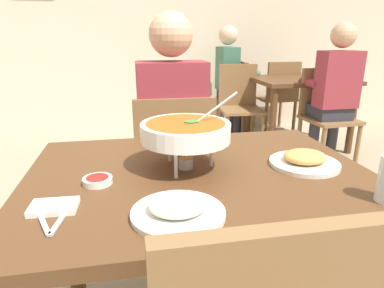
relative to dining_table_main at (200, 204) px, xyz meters
The scene contains 18 objects.
cafe_rear_partition 3.44m from the dining_table_main, 90.00° to the left, with size 10.00×0.10×3.00m, color beige.
dining_table_main is the anchor object (origin of this frame).
chair_diner_main 0.73m from the dining_table_main, 90.00° to the left, with size 0.44×0.44×0.90m.
diner_main 0.76m from the dining_table_main, 90.00° to the left, with size 0.40×0.45×1.31m.
curry_bowl 0.26m from the dining_table_main, 135.64° to the left, with size 0.33×0.30×0.26m.
rice_plate 0.33m from the dining_table_main, 112.91° to the right, with size 0.24×0.24×0.06m.
appetizer_plate 0.40m from the dining_table_main, ahead, with size 0.24×0.24×0.06m.
sauce_dish 0.36m from the dining_table_main, behind, with size 0.09×0.09×0.02m.
napkin_folded 0.48m from the dining_table_main, 157.30° to the right, with size 0.12×0.08×0.02m, color white.
fork_utensil 0.52m from the dining_table_main, 152.95° to the right, with size 0.01×0.17×0.01m, color silver.
spoon_utensil 0.48m from the dining_table_main, 150.12° to the right, with size 0.01×0.17×0.01m, color silver.
dining_table_far 2.83m from the dining_table_main, 55.62° to the left, with size 1.00×0.80×0.76m.
chair_bg_left 3.09m from the dining_table_main, 70.38° to the left, with size 0.49×0.49×0.90m.
chair_bg_middle 2.49m from the dining_table_main, 48.95° to the left, with size 0.47×0.47×0.90m.
chair_bg_right 2.64m from the dining_table_main, 68.59° to the left, with size 0.47×0.47×0.90m.
chair_bg_corner 3.29m from the dining_table_main, 60.72° to the left, with size 0.45×0.45×0.90m.
patron_bg_left 3.04m from the dining_table_main, 71.25° to the left, with size 0.45×0.40×1.31m.
patron_bg_middle 2.40m from the dining_table_main, 47.22° to the left, with size 0.40×0.45×1.31m.
Camera 1 is at (-0.22, -1.02, 1.19)m, focal length 31.36 mm.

